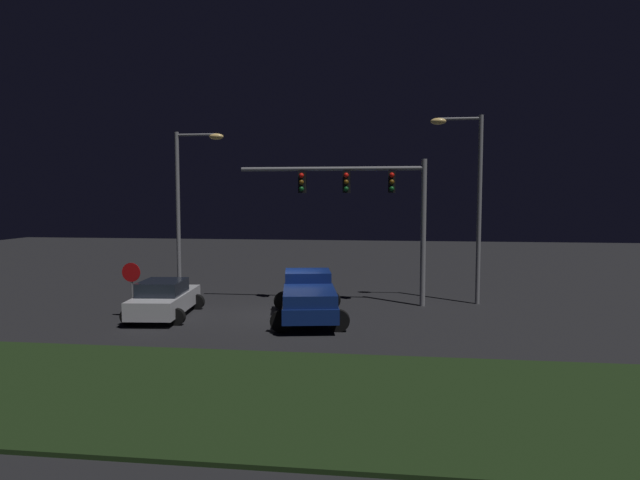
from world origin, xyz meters
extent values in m
plane|color=black|center=(0.00, 0.00, 0.00)|extent=(80.00, 80.00, 0.00)
cube|color=black|center=(0.00, -9.28, 0.05)|extent=(24.22, 7.10, 0.10)
cube|color=navy|center=(0.97, -0.87, 0.68)|extent=(2.91, 5.67, 0.55)
cube|color=navy|center=(0.76, 0.29, 1.38)|extent=(2.14, 2.19, 0.85)
cube|color=black|center=(0.76, 0.29, 1.50)|extent=(2.00, 1.80, 0.51)
cube|color=navy|center=(1.15, -1.94, 1.18)|extent=(2.42, 3.31, 0.45)
cylinder|color=black|center=(-0.39, 0.86, 0.40)|extent=(0.80, 0.22, 0.80)
cylinder|color=black|center=(1.64, 1.22, 0.40)|extent=(0.80, 0.22, 0.80)
cylinder|color=black|center=(0.29, -2.97, 0.40)|extent=(0.80, 0.22, 0.80)
cylinder|color=black|center=(2.32, -2.61, 0.40)|extent=(0.80, 0.22, 0.80)
cube|color=#B7B7BC|center=(-4.90, -0.98, 0.61)|extent=(2.22, 4.55, 0.70)
cube|color=black|center=(-4.88, -1.23, 1.23)|extent=(1.79, 2.15, 0.55)
cylinder|color=black|center=(-5.96, 0.42, 0.32)|extent=(0.64, 0.22, 0.64)
cylinder|color=black|center=(-4.13, 0.59, 0.32)|extent=(0.64, 0.22, 0.64)
cylinder|color=black|center=(-5.67, -2.56, 0.32)|extent=(0.64, 0.22, 0.64)
cylinder|color=black|center=(-3.84, -2.38, 0.32)|extent=(0.64, 0.22, 0.64)
cylinder|color=slate|center=(5.58, 2.56, 3.25)|extent=(0.24, 0.24, 6.50)
cylinder|color=slate|center=(1.48, 2.56, 6.10)|extent=(8.20, 0.18, 0.18)
cube|color=black|center=(4.18, 2.56, 5.50)|extent=(0.32, 0.44, 0.95)
sphere|color=red|center=(4.18, 2.33, 5.80)|extent=(0.22, 0.22, 0.22)
sphere|color=#59380A|center=(4.18, 2.33, 5.50)|extent=(0.22, 0.22, 0.22)
sphere|color=#0C4719|center=(4.18, 2.33, 5.20)|extent=(0.22, 0.22, 0.22)
cube|color=black|center=(2.18, 2.56, 5.50)|extent=(0.32, 0.44, 0.95)
sphere|color=red|center=(2.18, 2.33, 5.80)|extent=(0.22, 0.22, 0.22)
sphere|color=#59380A|center=(2.18, 2.33, 5.50)|extent=(0.22, 0.22, 0.22)
sphere|color=#0C4719|center=(2.18, 2.33, 5.20)|extent=(0.22, 0.22, 0.22)
cube|color=black|center=(0.18, 2.56, 5.50)|extent=(0.32, 0.44, 0.95)
sphere|color=red|center=(0.18, 2.33, 5.80)|extent=(0.22, 0.22, 0.22)
sphere|color=#59380A|center=(0.18, 2.33, 5.50)|extent=(0.22, 0.22, 0.22)
sphere|color=#0C4719|center=(0.18, 2.33, 5.20)|extent=(0.22, 0.22, 0.22)
cylinder|color=slate|center=(-6.25, 3.98, 4.00)|extent=(0.20, 0.20, 8.01)
cylinder|color=slate|center=(-5.25, 3.98, 7.86)|extent=(2.01, 0.12, 0.12)
ellipsoid|color=#F9CC72|center=(-4.25, 3.98, 7.76)|extent=(0.70, 0.44, 0.30)
cylinder|color=slate|center=(8.08, 3.36, 4.23)|extent=(0.20, 0.20, 8.47)
cylinder|color=slate|center=(7.15, 3.36, 8.32)|extent=(1.86, 0.12, 0.12)
ellipsoid|color=#F9CC72|center=(6.22, 3.36, 8.22)|extent=(0.70, 0.44, 0.30)
cylinder|color=slate|center=(-6.08, -1.42, 1.10)|extent=(0.07, 0.07, 2.20)
cylinder|color=#B20C0F|center=(-6.08, -1.45, 1.85)|extent=(0.76, 0.03, 0.76)
camera|label=1|loc=(4.09, -21.92, 4.79)|focal=30.76mm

